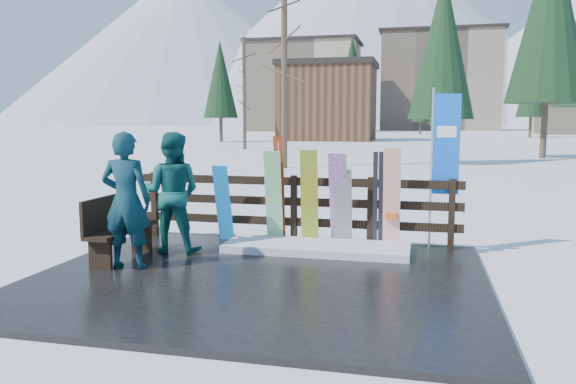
% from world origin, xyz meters
% --- Properties ---
extents(ground, '(700.00, 700.00, 0.00)m').
position_xyz_m(ground, '(0.00, 0.00, 0.00)').
color(ground, white).
rests_on(ground, ground).
extents(deck, '(6.00, 5.00, 0.08)m').
position_xyz_m(deck, '(0.00, 0.00, 0.04)').
color(deck, black).
rests_on(deck, ground).
extents(fence, '(5.60, 0.10, 1.15)m').
position_xyz_m(fence, '(0.00, 2.20, 0.74)').
color(fence, black).
rests_on(fence, deck).
extents(snow_patch, '(2.93, 1.00, 0.12)m').
position_xyz_m(snow_patch, '(0.51, 1.60, 0.14)').
color(snow_patch, white).
rests_on(snow_patch, deck).
extents(bench, '(0.41, 1.50, 0.97)m').
position_xyz_m(bench, '(-2.32, 0.41, 0.60)').
color(bench, black).
rests_on(bench, deck).
extents(snowboard_0, '(0.26, 0.37, 1.33)m').
position_xyz_m(snowboard_0, '(-1.20, 1.98, 0.74)').
color(snowboard_0, '#188AF5').
rests_on(snowboard_0, deck).
extents(snowboard_1, '(0.28, 0.28, 1.59)m').
position_xyz_m(snowboard_1, '(-0.30, 1.98, 0.87)').
color(snowboard_1, white).
rests_on(snowboard_1, deck).
extents(snowboard_2, '(0.29, 0.20, 1.60)m').
position_xyz_m(snowboard_2, '(0.31, 1.98, 0.88)').
color(snowboard_2, '#EBFF25').
rests_on(snowboard_2, deck).
extents(snowboard_3, '(0.29, 0.48, 1.56)m').
position_xyz_m(snowboard_3, '(0.80, 1.98, 0.86)').
color(snowboard_3, silver).
rests_on(snowboard_3, deck).
extents(snowboard_4, '(0.30, 0.29, 1.30)m').
position_xyz_m(snowboard_4, '(0.87, 1.98, 0.73)').
color(snowboard_4, black).
rests_on(snowboard_4, deck).
extents(snowboard_5, '(0.27, 0.28, 1.65)m').
position_xyz_m(snowboard_5, '(1.65, 1.98, 0.91)').
color(snowboard_5, white).
rests_on(snowboard_5, deck).
extents(ski_pair_a, '(0.16, 0.22, 1.83)m').
position_xyz_m(ski_pair_a, '(-0.22, 2.05, 0.99)').
color(ski_pair_a, maroon).
rests_on(ski_pair_a, deck).
extents(ski_pair_b, '(0.17, 0.18, 1.59)m').
position_xyz_m(ski_pair_b, '(1.43, 2.05, 0.87)').
color(ski_pair_b, black).
rests_on(ski_pair_b, deck).
extents(rental_flag, '(0.45, 0.04, 2.60)m').
position_xyz_m(rental_flag, '(2.43, 2.25, 1.69)').
color(rental_flag, silver).
rests_on(rental_flag, deck).
extents(person_front, '(0.75, 0.53, 1.93)m').
position_xyz_m(person_front, '(-1.91, -0.02, 1.05)').
color(person_front, '#104947').
rests_on(person_front, deck).
extents(person_back, '(0.98, 0.80, 1.90)m').
position_xyz_m(person_back, '(-1.71, 1.05, 1.03)').
color(person_back, '#115452').
rests_on(person_back, deck).
extents(resort_buildings, '(73.00, 87.60, 22.60)m').
position_xyz_m(resort_buildings, '(1.03, 115.41, 9.81)').
color(resort_buildings, tan).
rests_on(resort_buildings, ground).
extents(trees, '(41.91, 68.58, 12.84)m').
position_xyz_m(trees, '(4.90, 46.85, 5.69)').
color(trees, '#382B1E').
rests_on(trees, ground).
extents(mountains, '(520.00, 260.00, 120.00)m').
position_xyz_m(mountains, '(-10.50, 328.41, 50.20)').
color(mountains, white).
rests_on(mountains, ground).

